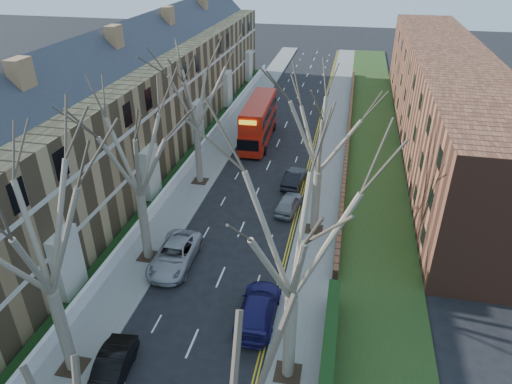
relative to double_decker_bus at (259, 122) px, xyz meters
The scene contains 17 objects.
pavement_left 4.33m from the double_decker_bus, behind, with size 3.00×102.00×0.12m, color slate.
pavement_right 8.58m from the double_decker_bus, ahead, with size 3.00×102.00×0.12m, color slate.
terrace_left 14.32m from the double_decker_bus, 144.53° to the right, with size 9.70×78.00×13.60m.
flats_right 20.31m from the double_decker_bus, 11.19° to the left, with size 13.97×54.00×10.00m.
front_wall_left 9.85m from the double_decker_bus, 123.54° to the right, with size 0.30×78.00×1.00m.
grass_verge_right 12.96m from the double_decker_bus, ahead, with size 6.00×102.00×0.06m.
tree_left_mid 34.05m from the double_decker_bus, 95.89° to the right, with size 10.50×10.50×14.71m.
tree_left_far 24.36m from the double_decker_bus, 98.41° to the right, with size 10.15×10.15×14.22m.
tree_left_dist 13.69m from the double_decker_bus, 107.10° to the right, with size 10.50×10.50×14.71m.
tree_right_mid 32.91m from the double_decker_bus, 75.59° to the right, with size 10.50×10.50×14.71m.
tree_right_far 20.11m from the double_decker_bus, 64.96° to the right, with size 10.15×10.15×14.22m.
double_decker_bus is the anchor object (origin of this frame).
car_left_mid 33.30m from the double_decker_bus, 91.73° to the right, with size 1.53×4.39×1.45m, color black.
car_left_far 23.44m from the double_decker_bus, 93.09° to the right, with size 2.65×5.74×1.60m, color #A1A0A5.
car_right_near 27.95m from the double_decker_bus, 78.43° to the right, with size 2.23×5.49×1.59m, color #1B1752.
car_right_mid 15.53m from the double_decker_bus, 68.90° to the right, with size 1.66×4.14×1.41m, color gray.
car_right_far 11.27m from the double_decker_bus, 60.96° to the right, with size 1.56×4.48×1.48m, color black.
Camera 1 is at (7.44, -8.47, 20.36)m, focal length 32.00 mm.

